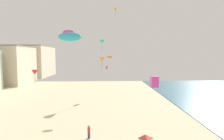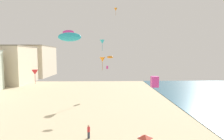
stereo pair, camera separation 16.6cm
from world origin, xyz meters
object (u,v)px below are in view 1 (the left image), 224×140
(kite_magenta_parafoil, at_px, (68,32))
(kite_orange_delta, at_px, (102,60))
(kite_flyer, at_px, (89,131))
(kite_orange_parafoil, at_px, (110,57))
(kite_magenta_box, at_px, (107,67))
(kite_red_delta, at_px, (35,72))
(kite_orange_delta_2, at_px, (115,9))
(kite_magenta_box_2, at_px, (155,82))
(kite_cyan_delta, at_px, (102,42))
(kite_cyan_parafoil, at_px, (70,37))

(kite_magenta_parafoil, distance_m, kite_orange_delta, 16.74)
(kite_flyer, relative_size, kite_orange_parafoil, 1.30)
(kite_magenta_box, relative_size, kite_red_delta, 0.42)
(kite_orange_parafoil, height_order, kite_magenta_box, kite_orange_parafoil)
(kite_magenta_parafoil, bearing_deg, kite_orange_parafoil, 57.64)
(kite_flyer, bearing_deg, kite_orange_delta_2, 116.92)
(kite_magenta_box, height_order, kite_orange_delta_2, kite_orange_delta_2)
(kite_flyer, distance_m, kite_orange_delta, 23.32)
(kite_orange_parafoil, distance_m, kite_orange_delta_2, 14.12)
(kite_orange_parafoil, xyz_separation_m, kite_orange_delta, (-1.76, 5.37, -0.63))
(kite_flyer, distance_m, kite_magenta_box_2, 11.23)
(kite_cyan_delta, bearing_deg, kite_magenta_box_2, -46.66)
(kite_magenta_parafoil, distance_m, kite_cyan_delta, 7.67)
(kite_cyan_parafoil, bearing_deg, kite_flyer, -2.88)
(kite_flyer, distance_m, kite_magenta_box, 25.41)
(kite_magenta_parafoil, distance_m, kite_cyan_parafoil, 6.61)
(kite_magenta_parafoil, xyz_separation_m, kite_red_delta, (-3.62, -3.90, -5.66))
(kite_orange_parafoil, distance_m, kite_magenta_parafoil, 12.54)
(kite_cyan_delta, bearing_deg, kite_orange_parafoil, 70.84)
(kite_flyer, xyz_separation_m, kite_orange_delta_2, (4.34, 24.22, 20.40))
(kite_magenta_parafoil, xyz_separation_m, kite_magenta_box_2, (12.57, -2.31, -7.20))
(kite_orange_delta, height_order, kite_red_delta, kite_orange_delta)
(kite_cyan_delta, height_order, kite_cyan_parafoil, kite_cyan_delta)
(kite_cyan_parafoil, bearing_deg, kite_cyan_delta, 74.23)
(kite_orange_parafoil, xyz_separation_m, kite_red_delta, (-10.01, -13.98, -1.82))
(kite_flyer, distance_m, kite_orange_parafoil, 18.85)
(kite_magenta_parafoil, bearing_deg, kite_magenta_box_2, -10.43)
(kite_magenta_box, bearing_deg, kite_magenta_parafoil, -107.63)
(kite_flyer, xyz_separation_m, kite_magenta_parafoil, (-3.57, 6.41, 12.53))
(kite_red_delta, distance_m, kite_orange_delta_2, 28.06)
(kite_cyan_parafoil, bearing_deg, kite_magenta_parafoil, 103.25)
(kite_orange_parafoil, distance_m, kite_cyan_delta, 5.35)
(kite_magenta_box_2, relative_size, kite_red_delta, 0.84)
(kite_orange_parafoil, bearing_deg, kite_cyan_delta, -109.16)
(kite_orange_parafoil, bearing_deg, kite_magenta_parafoil, -122.36)
(kite_orange_delta, height_order, kite_cyan_delta, kite_cyan_delta)
(kite_magenta_box_2, distance_m, kite_red_delta, 16.34)
(kite_red_delta, bearing_deg, kite_orange_parafoil, 54.40)
(kite_orange_parafoil, bearing_deg, kite_red_delta, -125.60)
(kite_magenta_parafoil, relative_size, kite_orange_delta_2, 0.97)
(kite_cyan_delta, bearing_deg, kite_red_delta, -131.29)
(kite_magenta_parafoil, relative_size, kite_cyan_delta, 0.85)
(kite_magenta_box, distance_m, kite_cyan_parafoil, 25.41)
(kite_magenta_box_2, bearing_deg, kite_orange_delta_2, 103.03)
(kite_flyer, relative_size, kite_cyan_parafoil, 0.61)
(kite_red_delta, xyz_separation_m, kite_cyan_delta, (8.52, 9.71, 4.68))
(kite_orange_parafoil, relative_size, kite_orange_delta_2, 0.70)
(kite_magenta_box_2, xyz_separation_m, kite_cyan_delta, (-7.67, 8.12, 6.22))
(kite_flyer, distance_m, kite_magenta_parafoil, 14.52)
(kite_cyan_parafoil, bearing_deg, kite_red_delta, 154.74)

